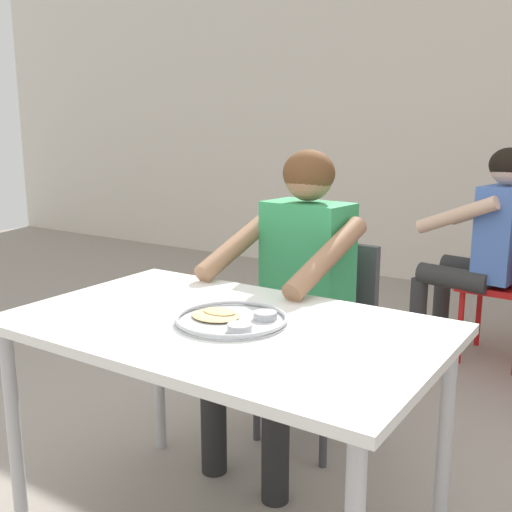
# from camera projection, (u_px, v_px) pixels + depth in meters

# --- Properties ---
(table_foreground) EXTENTS (1.29, 0.79, 0.75)m
(table_foreground) POSITION_uv_depth(u_px,v_px,m) (224.00, 345.00, 1.82)
(table_foreground) COLOR white
(table_foreground) RESTS_ON ground
(thali_tray) EXTENTS (0.34, 0.34, 0.03)m
(thali_tray) POSITION_uv_depth(u_px,v_px,m) (232.00, 319.00, 1.80)
(thali_tray) COLOR #B7BABF
(thali_tray) RESTS_ON table_foreground
(chair_foreground) EXTENTS (0.46, 0.43, 0.84)m
(chair_foreground) POSITION_uv_depth(u_px,v_px,m) (322.00, 325.00, 2.58)
(chair_foreground) COLOR #3F3F44
(chair_foreground) RESTS_ON ground
(diner_foreground) EXTENTS (0.53, 0.58, 1.24)m
(diner_foreground) POSITION_uv_depth(u_px,v_px,m) (294.00, 280.00, 2.37)
(diner_foreground) COLOR black
(diner_foreground) RESTS_ON ground
(patron_background) EXTENTS (0.60, 0.56, 1.21)m
(patron_background) POSITION_uv_depth(u_px,v_px,m) (486.00, 236.00, 3.38)
(patron_background) COLOR #2F2F2F
(patron_background) RESTS_ON ground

